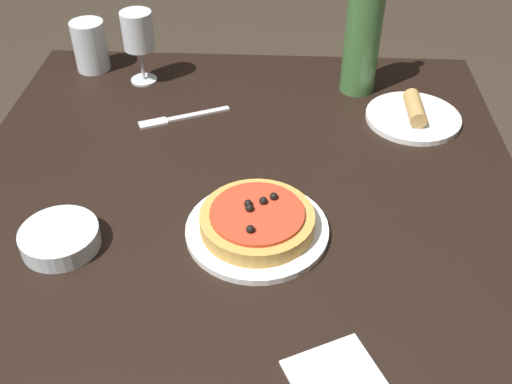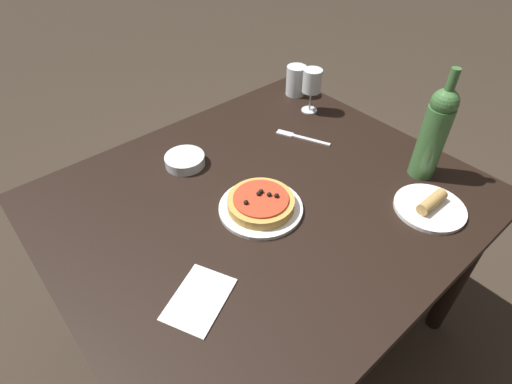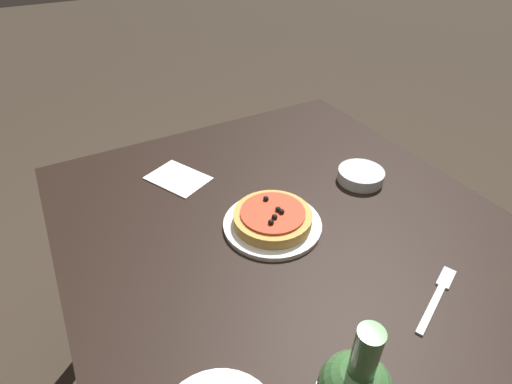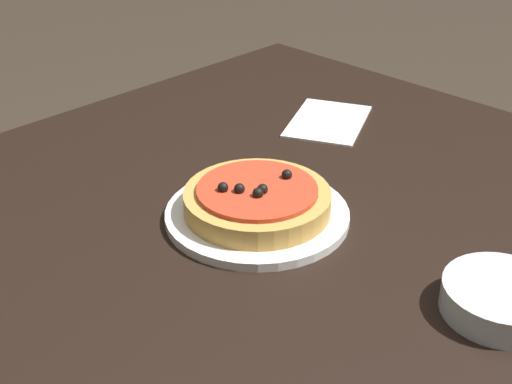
# 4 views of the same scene
# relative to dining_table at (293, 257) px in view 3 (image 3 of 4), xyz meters

# --- Properties ---
(dining_table) EXTENTS (1.22, 1.05, 0.72)m
(dining_table) POSITION_rel_dining_table_xyz_m (0.00, 0.00, 0.00)
(dining_table) COLOR black
(dining_table) RESTS_ON ground_plane
(dinner_plate) EXTENTS (0.24, 0.24, 0.01)m
(dinner_plate) POSITION_rel_dining_table_xyz_m (0.05, 0.04, 0.09)
(dinner_plate) COLOR white
(dinner_plate) RESTS_ON dining_table
(pizza) EXTENTS (0.19, 0.19, 0.05)m
(pizza) POSITION_rel_dining_table_xyz_m (0.05, 0.04, 0.11)
(pizza) COLOR gold
(pizza) RESTS_ON dinner_plate
(side_bowl) EXTENTS (0.13, 0.13, 0.03)m
(side_bowl) POSITION_rel_dining_table_xyz_m (0.09, -0.28, 0.10)
(side_bowl) COLOR silver
(side_bowl) RESTS_ON dining_table
(fork) EXTENTS (0.10, 0.19, 0.00)m
(fork) POSITION_rel_dining_table_xyz_m (-0.30, -0.15, 0.09)
(fork) COLOR silver
(fork) RESTS_ON dining_table
(paper_napkin) EXTENTS (0.20, 0.18, 0.00)m
(paper_napkin) POSITION_rel_dining_table_xyz_m (0.35, 0.17, 0.09)
(paper_napkin) COLOR white
(paper_napkin) RESTS_ON dining_table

